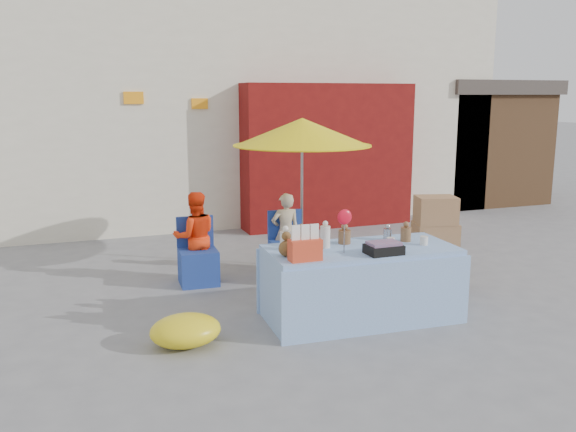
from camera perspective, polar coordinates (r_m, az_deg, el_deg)
name	(u,v)px	position (r m, az deg, el deg)	size (l,w,h in m)	color
ground	(302,314)	(6.87, 1.28, -9.18)	(80.00, 80.00, 0.00)	slate
backdrop	(196,62)	(13.81, -8.60, 14.07)	(14.00, 8.00, 7.80)	silver
market_table	(360,282)	(6.66, 6.73, -6.18)	(2.12, 1.08, 1.26)	#93BDEC
chair_left	(198,264)	(7.95, -8.40, -4.49)	(0.51, 0.50, 0.85)	navy
chair_right	(289,255)	(8.29, 0.09, -3.72)	(0.51, 0.50, 0.85)	navy
vendor_orange	(195,237)	(7.99, -8.68, -1.94)	(0.57, 0.45, 1.18)	#F8330D
vendor_beige	(285,233)	(8.34, -0.24, -1.56)	(0.40, 0.26, 1.09)	tan
umbrella	(302,133)	(8.39, 1.33, 7.81)	(1.90, 1.90, 2.09)	gray
box_stack	(434,248)	(7.71, 13.53, -2.91)	(0.64, 0.57, 1.19)	black
tarp_bundle	(186,331)	(6.08, -9.57, -10.52)	(0.69, 0.55, 0.31)	yellow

